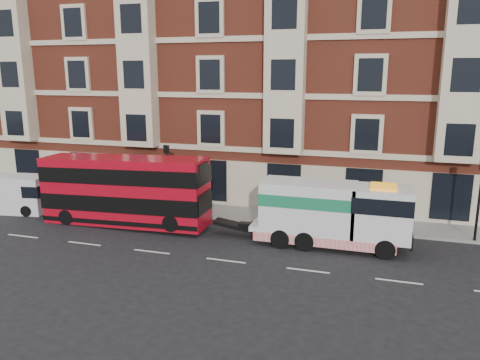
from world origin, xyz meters
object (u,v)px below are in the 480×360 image
at_px(double_decker_bus, 124,190).
at_px(tow_truck, 330,213).
at_px(box_van, 12,194).
at_px(pedestrian, 100,188).

distance_m(double_decker_bus, tow_truck, 12.06).
distance_m(tow_truck, box_van, 20.61).
height_order(tow_truck, box_van, tow_truck).
bearing_deg(tow_truck, pedestrian, 166.83).
height_order(double_decker_bus, box_van, double_decker_bus).
xyz_separation_m(tow_truck, pedestrian, (-16.28, 3.81, -0.74)).
relative_size(tow_truck, box_van, 1.66).
distance_m(double_decker_bus, pedestrian, 5.79).
relative_size(double_decker_bus, tow_truck, 1.25).
xyz_separation_m(double_decker_bus, box_van, (-8.54, 0.28, -0.99)).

